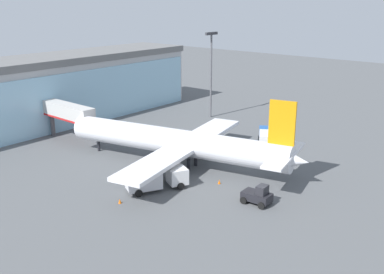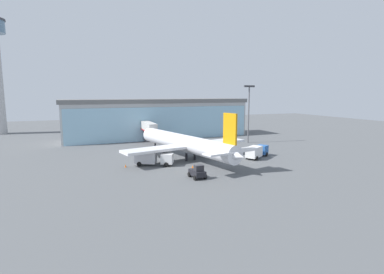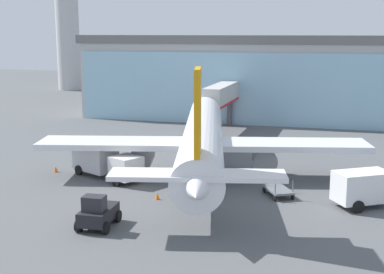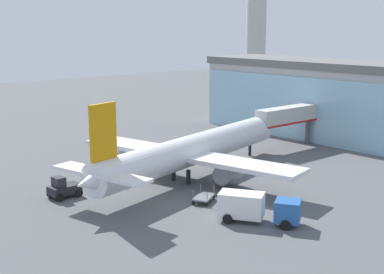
# 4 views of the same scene
# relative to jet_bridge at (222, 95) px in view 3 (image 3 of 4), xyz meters

# --- Properties ---
(ground) EXTENTS (240.00, 240.00, 0.00)m
(ground) POSITION_rel_jet_bridge_xyz_m (5.77, -29.79, -4.64)
(ground) COLOR #545659
(terminal_building) EXTENTS (58.06, 14.13, 12.11)m
(terminal_building) POSITION_rel_jet_bridge_xyz_m (5.78, 11.36, 1.42)
(terminal_building) COLOR #ADADAD
(terminal_building) RESTS_ON ground
(jet_bridge) EXTENTS (2.31, 12.04, 6.03)m
(jet_bridge) POSITION_rel_jet_bridge_xyz_m (0.00, 0.00, 0.00)
(jet_bridge) COLOR beige
(jet_bridge) RESTS_ON ground
(airplane) EXTENTS (28.73, 35.44, 10.47)m
(airplane) POSITION_rel_jet_bridge_xyz_m (3.10, -21.34, -1.35)
(airplane) COLOR silver
(airplane) RESTS_ON ground
(catering_truck) EXTENTS (7.52, 5.21, 2.65)m
(catering_truck) POSITION_rel_jet_bridge_xyz_m (-4.87, -24.67, -3.17)
(catering_truck) COLOR silver
(catering_truck) RESTS_ON ground
(fuel_truck) EXTENTS (7.33, 5.79, 2.65)m
(fuel_truck) POSITION_rel_jet_bridge_xyz_m (17.76, -26.04, -3.17)
(fuel_truck) COLOR #2659A5
(fuel_truck) RESTS_ON ground
(baggage_cart) EXTENTS (2.78, 3.22, 1.50)m
(baggage_cart) POSITION_rel_jet_bridge_xyz_m (10.43, -25.85, -4.14)
(baggage_cart) COLOR slate
(baggage_cart) RESTS_ON ground
(pushback_tug) EXTENTS (2.34, 3.31, 2.30)m
(pushback_tug) POSITION_rel_jet_bridge_xyz_m (-0.09, -35.95, -3.66)
(pushback_tug) COLOR black
(pushback_tug) RESTS_ON ground
(safety_cone_nose) EXTENTS (0.36, 0.36, 0.55)m
(safety_cone_nose) POSITION_rel_jet_bridge_xyz_m (1.65, -29.30, -4.36)
(safety_cone_nose) COLOR orange
(safety_cone_nose) RESTS_ON ground
(safety_cone_wingtip) EXTENTS (0.36, 0.36, 0.55)m
(safety_cone_wingtip) POSITION_rel_jet_bridge_xyz_m (-10.01, -24.27, -4.36)
(safety_cone_wingtip) COLOR orange
(safety_cone_wingtip) RESTS_ON ground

